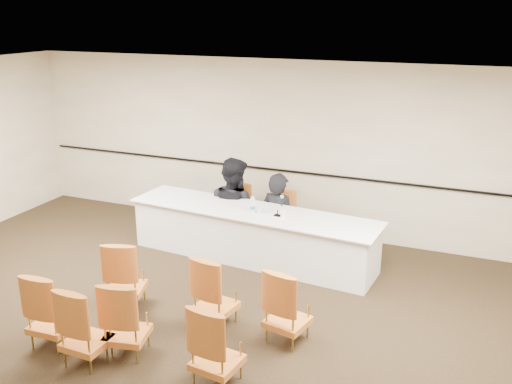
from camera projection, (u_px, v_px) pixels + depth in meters
floor at (170, 343)px, 6.80m from camera, size 10.00×10.00×0.00m
ceiling at (156, 90)px, 5.87m from camera, size 10.00×10.00×0.00m
wall_back at (285, 148)px, 9.85m from camera, size 10.00×0.04×3.00m
wall_rail at (284, 171)px, 9.94m from camera, size 9.80×0.04×0.03m
panel_table at (252, 235)px, 8.96m from camera, size 4.11×1.25×0.81m
panelist_main at (278, 225)px, 9.39m from camera, size 0.73×0.56×1.78m
panelist_main_chair at (278, 221)px, 9.36m from camera, size 0.54×0.54×0.95m
panelist_second at (234, 214)px, 9.73m from camera, size 1.17×1.05×1.97m
panelist_second_chair at (234, 213)px, 9.72m from camera, size 0.54×0.54×0.95m
papers at (280, 217)px, 8.55m from camera, size 0.30×0.22×0.00m
microphone at (277, 207)px, 8.55m from camera, size 0.12×0.22×0.30m
water_bottle at (253, 204)px, 8.73m from camera, size 0.09×0.09×0.26m
drinking_glass at (259, 210)px, 8.72m from camera, size 0.08×0.08×0.10m
coffee_cup at (283, 215)px, 8.48m from camera, size 0.11×0.11×0.12m
aud_chair_front_left at (125, 273)px, 7.51m from camera, size 0.62×0.62×0.95m
aud_chair_front_mid at (216, 291)px, 7.05m from camera, size 0.58×0.58×0.95m
aud_chair_front_right at (288, 305)px, 6.71m from camera, size 0.59×0.59×0.95m
aud_chair_back_left at (52, 308)px, 6.64m from camera, size 0.52×0.52×0.95m
aud_chair_back_mid at (126, 317)px, 6.45m from camera, size 0.60×0.60×0.95m
aud_chair_back_right at (217, 344)px, 5.94m from camera, size 0.56×0.56×0.95m
aud_chair_extra at (86, 324)px, 6.30m from camera, size 0.51×0.51×0.95m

